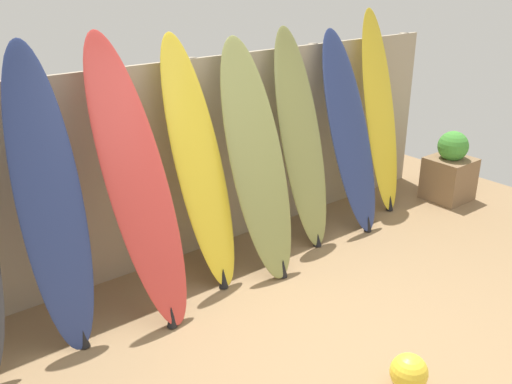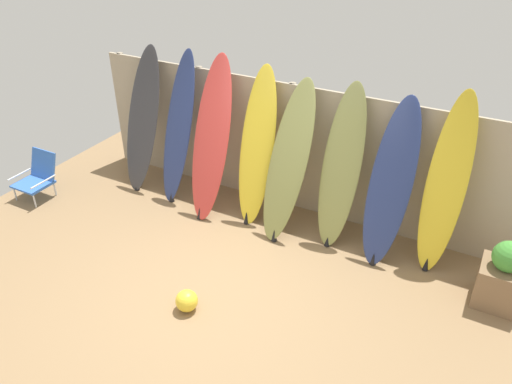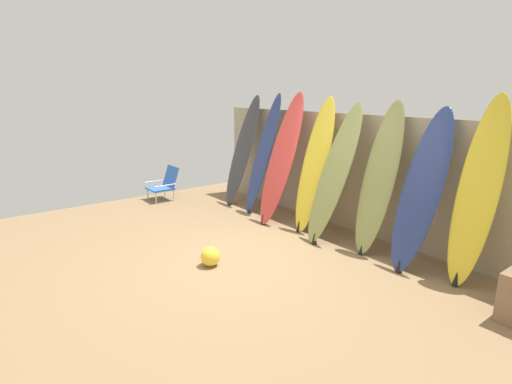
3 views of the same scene
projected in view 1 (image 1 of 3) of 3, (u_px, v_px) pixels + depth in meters
The scene contains 11 objects.
ground at pixel (357, 350), 4.05m from camera, with size 7.68×7.68×0.00m, color #8E704C.
fence_back at pixel (197, 159), 5.17m from camera, with size 6.08×0.11×1.80m.
surfboard_navy_1 at pixel (50, 201), 3.91m from camera, with size 0.53×0.77×2.11m.
surfboard_red_2 at pixel (137, 183), 4.18m from camera, with size 0.59×0.96×2.13m.
surfboard_yellow_3 at pixel (199, 165), 4.65m from camera, with size 0.53×0.77×2.06m.
surfboard_olive_4 at pixel (257, 160), 4.87m from camera, with size 0.62×0.92×2.00m.
surfboard_olive_5 at pixel (301, 140), 5.34m from camera, with size 0.48×0.65×2.03m.
surfboard_navy_6 at pixel (350, 133), 5.69m from camera, with size 0.52×0.79×1.97m.
surfboard_yellow_7 at pixel (380, 114), 6.08m from camera, with size 0.45×0.57×2.13m.
planter_box at pixel (450, 170), 6.50m from camera, with size 0.47×0.46×0.81m.
beach_ball at pixel (409, 372), 3.65m from camera, with size 0.25×0.25×0.25m, color yellow.
Camera 1 is at (-2.64, -2.16, 2.57)m, focal length 40.00 mm.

